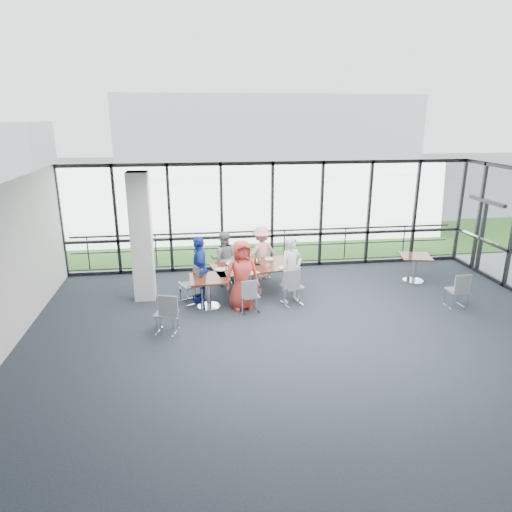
{
  "coord_description": "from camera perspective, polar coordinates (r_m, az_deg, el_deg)",
  "views": [
    {
      "loc": [
        -2.3,
        -8.1,
        4.48
      ],
      "look_at": [
        -0.81,
        2.68,
        1.1
      ],
      "focal_mm": 32.0,
      "sensor_mm": 36.0,
      "label": 1
    }
  ],
  "objects": [
    {
      "name": "chair_spare_la",
      "position": [
        9.92,
        -11.16,
        -7.06
      ],
      "size": [
        0.55,
        0.55,
        0.9
      ],
      "primitive_type": null,
      "rotation": [
        0.0,
        0.0,
        -0.3
      ],
      "color": "slate",
      "rests_on": "ground"
    },
    {
      "name": "tumbler_a",
      "position": [
        11.4,
        -0.84,
        -1.5
      ],
      "size": [
        0.06,
        0.06,
        0.13
      ],
      "primitive_type": "cylinder",
      "color": "white",
      "rests_on": "main_table"
    },
    {
      "name": "diner_near_left",
      "position": [
        10.81,
        -1.78,
        -2.39
      ],
      "size": [
        0.91,
        0.68,
        1.69
      ],
      "primitive_type": "imported",
      "rotation": [
        0.0,
        0.0,
        0.19
      ],
      "color": "#BE362F",
      "rests_on": "ground"
    },
    {
      "name": "plate_fl",
      "position": [
        11.97,
        -3.12,
        -0.88
      ],
      "size": [
        0.28,
        0.28,
        0.01
      ],
      "primitive_type": "cylinder",
      "color": "white",
      "rests_on": "main_table"
    },
    {
      "name": "curtain_wall_back",
      "position": [
        13.6,
        2.03,
        5.02
      ],
      "size": [
        12.0,
        0.1,
        3.2
      ],
      "primitive_type": "cube",
      "color": "white",
      "rests_on": "ground"
    },
    {
      "name": "diner_near_right",
      "position": [
        11.24,
        4.44,
        -1.74
      ],
      "size": [
        0.74,
        0.66,
        1.66
      ],
      "primitive_type": "imported",
      "rotation": [
        0.0,
        0.0,
        0.44
      ],
      "color": "silver",
      "rests_on": "ground"
    },
    {
      "name": "exit_door",
      "position": [
        14.86,
        26.36,
        2.09
      ],
      "size": [
        0.12,
        1.6,
        2.1
      ],
      "primitive_type": "cube",
      "color": "black",
      "rests_on": "ground"
    },
    {
      "name": "grass_strip",
      "position": [
        16.86,
        0.23,
        1.88
      ],
      "size": [
        80.0,
        5.0,
        0.01
      ],
      "primitive_type": "cube",
      "color": "#2F6228",
      "rests_on": "ground"
    },
    {
      "name": "ketchup_bottle",
      "position": [
        11.84,
        -0.12,
        -0.64
      ],
      "size": [
        0.06,
        0.06,
        0.18
      ],
      "primitive_type": "cylinder",
      "color": "#992005",
      "rests_on": "main_table"
    },
    {
      "name": "tumbler_c",
      "position": [
        12.01,
        -0.62,
        -0.49
      ],
      "size": [
        0.07,
        0.07,
        0.14
      ],
      "primitive_type": "cylinder",
      "color": "white",
      "rests_on": "main_table"
    },
    {
      "name": "diner_end",
      "position": [
        11.4,
        -7.06,
        -1.56
      ],
      "size": [
        0.57,
        0.99,
        1.66
      ],
      "primitive_type": "imported",
      "rotation": [
        0.0,
        0.0,
        -1.53
      ],
      "color": "#1B339E",
      "rests_on": "ground"
    },
    {
      "name": "side_table_right",
      "position": [
        13.39,
        19.27,
        -0.48
      ],
      "size": [
        0.95,
        0.95,
        0.75
      ],
      "rotation": [
        0.0,
        0.0,
        -0.23
      ],
      "color": "#371B10",
      "rests_on": "ground"
    },
    {
      "name": "tumbler_d",
      "position": [
        11.42,
        -3.71,
        -1.49
      ],
      "size": [
        0.07,
        0.07,
        0.13
      ],
      "primitive_type": "cylinder",
      "color": "white",
      "rests_on": "main_table"
    },
    {
      "name": "menu_a",
      "position": [
        11.24,
        -0.36,
        -2.11
      ],
      "size": [
        0.37,
        0.33,
        0.0
      ],
      "primitive_type": "cube",
      "rotation": [
        0.0,
        0.0,
        0.52
      ],
      "color": "beige",
      "rests_on": "main_table"
    },
    {
      "name": "plate_nr",
      "position": [
        11.62,
        3.54,
        -1.45
      ],
      "size": [
        0.26,
        0.26,
        0.01
      ],
      "primitive_type": "cylinder",
      "color": "white",
      "rests_on": "main_table"
    },
    {
      "name": "chair_main_fl",
      "position": [
        12.68,
        -4.02,
        -1.41
      ],
      "size": [
        0.46,
        0.46,
        0.86
      ],
      "primitive_type": null,
      "rotation": [
        0.0,
        0.0,
        3.23
      ],
      "color": "slate",
      "rests_on": "ground"
    },
    {
      "name": "plate_fr",
      "position": [
        12.31,
        1.64,
        -0.35
      ],
      "size": [
        0.24,
        0.24,
        0.01
      ],
      "primitive_type": "cylinder",
      "color": "white",
      "rests_on": "main_table"
    },
    {
      "name": "chair_main_nr",
      "position": [
        11.19,
        4.55,
        -3.8
      ],
      "size": [
        0.56,
        0.56,
        0.93
      ],
      "primitive_type": null,
      "rotation": [
        0.0,
        0.0,
        0.26
      ],
      "color": "slate",
      "rests_on": "ground"
    },
    {
      "name": "green_bottle",
      "position": [
        11.85,
        0.31,
        -0.58
      ],
      "size": [
        0.05,
        0.05,
        0.2
      ],
      "primitive_type": "cylinder",
      "color": "#287629",
      "rests_on": "main_table"
    },
    {
      "name": "chair_main_nl",
      "position": [
        10.76,
        -0.76,
        -4.95
      ],
      "size": [
        0.47,
        0.47,
        0.82
      ],
      "primitive_type": null,
      "rotation": [
        0.0,
        0.0,
        0.19
      ],
      "color": "slate",
      "rests_on": "ground"
    },
    {
      "name": "structural_column",
      "position": [
        11.54,
        -14.11,
        2.27
      ],
      "size": [
        0.5,
        0.5,
        3.2
      ],
      "primitive_type": "cube",
      "color": "silver",
      "rests_on": "ground"
    },
    {
      "name": "chair_main_end",
      "position": [
        11.38,
        -8.18,
        -3.59
      ],
      "size": [
        0.61,
        0.61,
        0.92
      ],
      "primitive_type": null,
      "rotation": [
        0.0,
        0.0,
        -1.11
      ],
      "color": "slate",
      "rests_on": "ground"
    },
    {
      "name": "chair_spare_lb",
      "position": [
        11.93,
        -13.77,
        -3.13
      ],
      "size": [
        0.53,
        0.53,
        0.85
      ],
      "primitive_type": null,
      "rotation": [
        0.0,
        0.0,
        2.83
      ],
      "color": "slate",
      "rests_on": "ground"
    },
    {
      "name": "plate_nl",
      "position": [
        11.24,
        -2.25,
        -2.09
      ],
      "size": [
        0.28,
        0.28,
        0.01
      ],
      "primitive_type": "cylinder",
      "color": "white",
      "rests_on": "main_table"
    },
    {
      "name": "diner_far_right",
      "position": [
        12.82,
        0.68,
        0.39
      ],
      "size": [
        1.09,
        0.78,
        1.52
      ],
      "primitive_type": "imported",
      "rotation": [
        0.0,
        0.0,
        3.45
      ],
      "color": "pink",
      "rests_on": "ground"
    },
    {
      "name": "apron",
      "position": [
        18.79,
        -0.63,
        3.39
      ],
      "size": [
        80.0,
        70.0,
        0.02
      ],
      "primitive_type": "cube",
      "color": "gray",
      "rests_on": "ground"
    },
    {
      "name": "wall_front",
      "position": [
        4.81,
        24.43,
        -21.25
      ],
      "size": [
        12.0,
        0.1,
        3.2
      ],
      "primitive_type": "cube",
      "color": "silver",
      "rests_on": "ground"
    },
    {
      "name": "menu_b",
      "position": [
        11.83,
        4.23,
        -1.15
      ],
      "size": [
        0.32,
        0.26,
        0.0
      ],
      "primitive_type": "cube",
      "rotation": [
        0.0,
        0.0,
        0.26
      ],
      "color": "beige",
      "rests_on": "main_table"
    },
    {
      "name": "main_table",
      "position": [
        11.82,
        -0.2,
        -1.69
      ],
      "size": [
        2.35,
        1.6,
        0.75
      ],
      "rotation": [
        0.0,
        0.0,
        0.21
      ],
      "color": "#371B10",
      "rests_on": "ground"
    },
    {
      "name": "tumbler_b",
      "position": [
        11.64,
        1.63,
        -1.07
      ],
      "size": [
        0.07,
        0.07,
        0.14
      ],
      "primitive_type": "cylinder",
      "color": "white",
      "rests_on": "main_table"
    },
    {
      "name": "side_table_left",
      "position": [
        11.0,
        -5.97,
        -3.29
      ],
      "size": [
        0.93,
        0.93,
        0.75
      ],
      "rotation": [
        0.0,
        0.0,
        0.05
      ],
      "color": "#371B10",
      "rests_on": "ground"
    },
    {
      "name": "chair_spare_r",
      "position": [
        12.0,
        23.84,
        -3.96
      ],
      "size": [
        0.44,
        0.44,
        0.88
      ],
      "primitive_type": null,
      "rotation": [
        0.0,
        0.0,
        0.02
      ],
      "color": "slate",
      "rests_on": "ground"
    },
    {
      "name": "guard_rail",
      "position": [
        14.45,
        1.58,
        1.26
      ],
      "size": [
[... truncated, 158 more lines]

